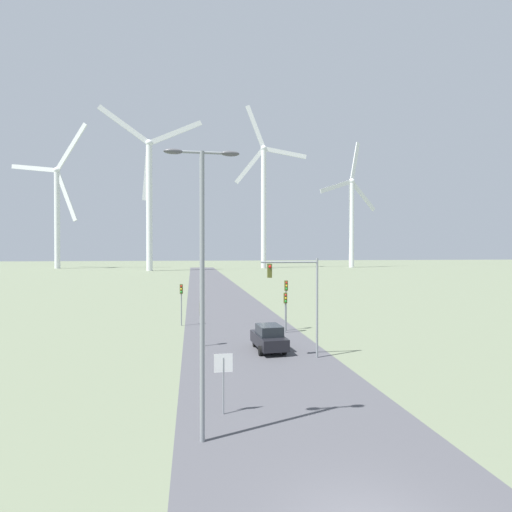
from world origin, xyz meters
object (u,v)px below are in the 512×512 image
object	(u,v)px
traffic_light_post_near_left	(201,315)
wind_turbine_left	(149,192)
wind_turbine_far_left	(57,206)
car_approaching	(269,338)
traffic_light_post_near_right	(286,294)
streetlamp	(202,262)
wind_turbine_center	(264,196)
traffic_light_post_mid_right	(285,303)
stop_sign_near	(223,372)
traffic_light_post_mid_left	(181,295)
traffic_light_mast_overhead	(299,289)
wind_turbine_right	(352,213)

from	to	relation	value
traffic_light_post_near_left	wind_turbine_left	world-z (taller)	wind_turbine_left
wind_turbine_far_left	wind_turbine_left	xyz separation A→B (m)	(39.99, -27.63, 2.65)
traffic_light_post_near_left	wind_turbine_far_left	xyz separation A→B (m)	(-55.85, 146.90, 23.72)
car_approaching	traffic_light_post_near_right	bearing A→B (deg)	67.05
traffic_light_post_near_right	wind_turbine_left	bearing A→B (deg)	101.56
car_approaching	wind_turbine_far_left	xyz separation A→B (m)	(-60.54, 148.90, 25.17)
streetlamp	traffic_light_post_near_left	world-z (taller)	streetlamp
wind_turbine_left	wind_turbine_center	world-z (taller)	wind_turbine_center
wind_turbine_far_left	traffic_light_post_mid_right	bearing A→B (deg)	-66.19
traffic_light_post_near_left	wind_turbine_center	size ratio (longest dim) A/B	0.05
wind_turbine_center	stop_sign_near	bearing A→B (deg)	-100.90
traffic_light_post_mid_left	wind_turbine_left	distance (m)	114.53
traffic_light_post_near_left	wind_turbine_left	xyz separation A→B (m)	(-15.86, 119.27, 26.37)
car_approaching	wind_turbine_left	world-z (taller)	wind_turbine_left
traffic_light_post_mid_right	car_approaching	size ratio (longest dim) A/B	0.82
traffic_light_post_near_right	traffic_light_mast_overhead	bearing A→B (deg)	-98.25
streetlamp	car_approaching	distance (m)	14.96
traffic_light_mast_overhead	wind_turbine_far_left	size ratio (longest dim) A/B	0.11
traffic_light_post_mid_left	wind_turbine_left	bearing A→B (deg)	97.30
streetlamp	wind_turbine_center	xyz separation A→B (m)	(30.05, 153.37, 24.39)
traffic_light_post_mid_left	wind_turbine_center	xyz separation A→B (m)	(31.40, 129.88, 28.14)
streetlamp	wind_turbine_center	world-z (taller)	wind_turbine_center
stop_sign_near	traffic_light_mast_overhead	size ratio (longest dim) A/B	0.40
traffic_light_post_mid_right	traffic_light_post_mid_left	bearing A→B (deg)	152.08
wind_turbine_far_left	wind_turbine_left	world-z (taller)	wind_turbine_far_left
stop_sign_near	traffic_light_post_near_right	size ratio (longest dim) A/B	0.59
traffic_light_post_mid_right	wind_turbine_right	xyz separation A→B (m)	(62.06, 134.40, 21.45)
wind_turbine_left	wind_turbine_far_left	bearing A→B (deg)	145.36
wind_turbine_far_left	wind_turbine_left	size ratio (longest dim) A/B	1.01
streetlamp	traffic_light_mast_overhead	size ratio (longest dim) A/B	1.63
wind_turbine_far_left	traffic_light_post_near_left	bearing A→B (deg)	-69.18
traffic_light_post_near_left	wind_turbine_center	bearing A→B (deg)	77.89
wind_turbine_left	traffic_light_mast_overhead	bearing A→B (deg)	-79.86
traffic_light_post_mid_left	car_approaching	xyz separation A→B (m)	(6.37, -10.60, -1.97)
traffic_light_post_near_left	traffic_light_post_near_right	bearing A→B (deg)	32.30
streetlamp	traffic_light_post_mid_right	xyz separation A→B (m)	(7.60, 18.74, -4.09)
traffic_light_post_near_left	traffic_light_post_mid_left	world-z (taller)	traffic_light_post_mid_left
streetlamp	wind_turbine_left	xyz separation A→B (m)	(-15.53, 134.16, 22.11)
stop_sign_near	wind_turbine_right	distance (m)	167.17
wind_turbine_far_left	car_approaching	bearing A→B (deg)	-67.87
car_approaching	traffic_light_post_near_left	bearing A→B (deg)	156.82
wind_turbine_right	traffic_light_post_mid_left	bearing A→B (deg)	-118.71
streetlamp	traffic_light_post_mid_left	world-z (taller)	streetlamp
traffic_light_post_near_left	car_approaching	distance (m)	5.30
traffic_light_post_near_right	wind_turbine_right	size ratio (longest dim) A/B	0.08
stop_sign_near	traffic_light_post_near_left	world-z (taller)	traffic_light_post_near_left
wind_turbine_far_left	streetlamp	bearing A→B (deg)	-71.06
stop_sign_near	traffic_light_mast_overhead	bearing A→B (deg)	55.60
traffic_light_mast_overhead	wind_turbine_far_left	bearing A→B (deg)	112.32
wind_turbine_center	wind_turbine_far_left	bearing A→B (deg)	174.38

